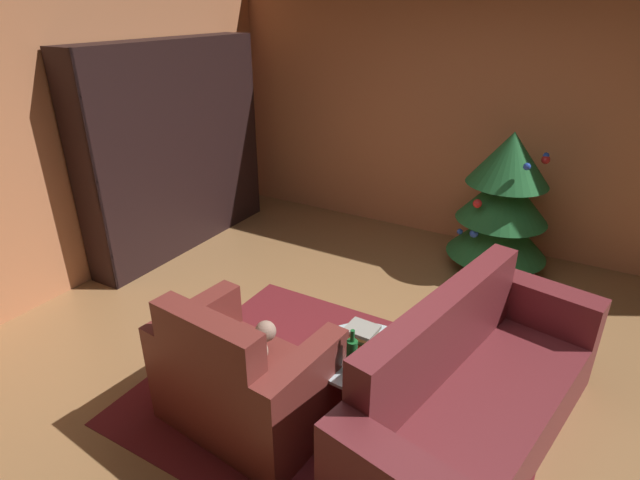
{
  "coord_description": "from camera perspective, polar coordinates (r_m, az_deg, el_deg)",
  "views": [
    {
      "loc": [
        1.02,
        -2.47,
        2.34
      ],
      "look_at": [
        -0.46,
        0.09,
        0.94
      ],
      "focal_mm": 28.48,
      "sensor_mm": 36.0,
      "label": 1
    }
  ],
  "objects": [
    {
      "name": "couch_red",
      "position": [
        3.11,
        16.66,
        -16.84
      ],
      "size": [
        1.08,
        2.08,
        0.9
      ],
      "color": "maroon",
      "rests_on": "ground"
    },
    {
      "name": "coffee_table",
      "position": [
        3.13,
        5.1,
        -13.26
      ],
      "size": [
        0.65,
        0.65,
        0.44
      ],
      "color": "black",
      "rests_on": "ground"
    },
    {
      "name": "wall_back",
      "position": [
        5.32,
        18.93,
        12.97
      ],
      "size": [
        5.86,
        0.06,
        2.64
      ],
      "primitive_type": "cube",
      "color": "#CE7D50",
      "rests_on": "ground"
    },
    {
      "name": "area_rug",
      "position": [
        3.46,
        1.9,
        -17.22
      ],
      "size": [
        2.44,
        1.96,
        0.01
      ],
      "primitive_type": "cube",
      "color": "maroon",
      "rests_on": "ground"
    },
    {
      "name": "bookshelf_unit",
      "position": [
        5.36,
        -14.67,
        10.16
      ],
      "size": [
        0.34,
        2.15,
        2.03
      ],
      "color": "black",
      "rests_on": "ground"
    },
    {
      "name": "ground_plane",
      "position": [
        3.55,
        5.99,
        -16.04
      ],
      "size": [
        6.88,
        6.88,
        0.0
      ],
      "primitive_type": "plane",
      "color": "#996C41"
    },
    {
      "name": "armchair_red",
      "position": [
        3.14,
        -8.65,
        -15.36
      ],
      "size": [
        1.04,
        0.77,
        0.88
      ],
      "color": "maroon",
      "rests_on": "ground"
    },
    {
      "name": "book_stack_on_table",
      "position": [
        3.11,
        4.78,
        -10.76
      ],
      "size": [
        0.22,
        0.18,
        0.14
      ],
      "color": "#B63430",
      "rests_on": "coffee_table"
    },
    {
      "name": "wall_left",
      "position": [
        4.74,
        -27.48,
        10.11
      ],
      "size": [
        0.06,
        5.36,
        2.64
      ],
      "primitive_type": "cube",
      "color": "#CE7D50",
      "rests_on": "ground"
    },
    {
      "name": "decorated_tree",
      "position": [
        4.91,
        19.91,
        4.09
      ],
      "size": [
        0.91,
        0.91,
        1.32
      ],
      "color": "brown",
      "rests_on": "ground"
    },
    {
      "name": "bottle_on_table",
      "position": [
        2.91,
        3.6,
        -12.77
      ],
      "size": [
        0.06,
        0.06,
        0.28
      ],
      "color": "#1B5F29",
      "rests_on": "coffee_table"
    }
  ]
}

